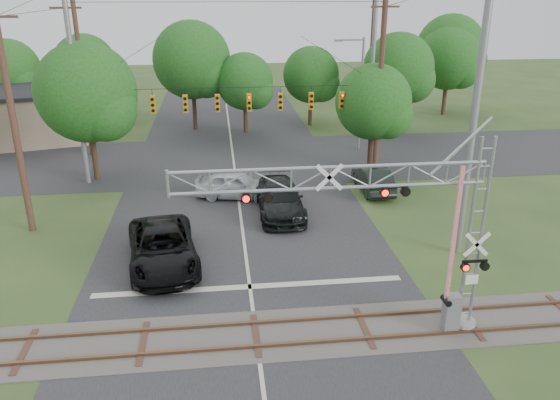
{
  "coord_description": "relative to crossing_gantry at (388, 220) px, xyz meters",
  "views": [
    {
      "loc": [
        -1.08,
        -14.56,
        11.69
      ],
      "look_at": [
        1.51,
        7.5,
        3.1
      ],
      "focal_mm": 35.0,
      "sensor_mm": 36.0,
      "label": 1
    }
  ],
  "objects": [
    {
      "name": "treeline",
      "position": [
        -2.61,
        31.89,
        0.94
      ],
      "size": [
        51.4,
        26.18,
        9.56
      ],
      "color": "#3B271A",
      "rests_on": "ground"
    },
    {
      "name": "suv_dark",
      "position": [
        3.87,
        14.73,
        -3.72
      ],
      "size": [
        1.64,
        4.67,
        1.54
      ],
      "primitive_type": "imported",
      "rotation": [
        0.0,
        0.0,
        3.15
      ],
      "color": "black",
      "rests_on": "ground"
    },
    {
      "name": "road_cross",
      "position": [
        -4.47,
        22.36,
        -4.48
      ],
      "size": [
        90.0,
        12.0,
        0.02
      ],
      "primitive_type": "cube",
      "color": "#27272A",
      "rests_on": "ground"
    },
    {
      "name": "streetlight",
      "position": [
        5.15,
        23.95,
        0.24
      ],
      "size": [
        2.26,
        0.24,
        8.47
      ],
      "color": "gray",
      "rests_on": "ground"
    },
    {
      "name": "crossing_gantry",
      "position": [
        0.0,
        0.0,
        0.0
      ],
      "size": [
        10.86,
        0.93,
        7.25
      ],
      "color": "gray",
      "rests_on": "ground"
    },
    {
      "name": "sedan_silver",
      "position": [
        -4.6,
        14.56,
        -3.68
      ],
      "size": [
        5.09,
        2.9,
        1.63
      ],
      "primitive_type": "imported",
      "rotation": [
        0.0,
        0.0,
        1.36
      ],
      "color": "silver",
      "rests_on": "ground"
    },
    {
      "name": "railroad_track",
      "position": [
        -4.47,
        0.36,
        -4.46
      ],
      "size": [
        90.0,
        3.2,
        0.17
      ],
      "color": "#514C46",
      "rests_on": "ground"
    },
    {
      "name": "traffic_signal_span",
      "position": [
        -3.61,
        18.36,
        1.09
      ],
      "size": [
        19.34,
        0.36,
        11.5
      ],
      "color": "gray",
      "rests_on": "ground"
    },
    {
      "name": "ground",
      "position": [
        -4.47,
        -1.64,
        -4.49
      ],
      "size": [
        160.0,
        160.0,
        0.0
      ],
      "primitive_type": "plane",
      "color": "#304520",
      "rests_on": "ground"
    },
    {
      "name": "utility_poles",
      "position": [
        -1.69,
        20.56,
        1.73
      ],
      "size": [
        25.94,
        27.63,
        12.9
      ],
      "color": "#3F261D",
      "rests_on": "ground"
    },
    {
      "name": "pickup_black",
      "position": [
        -8.21,
        6.31,
        -3.61
      ],
      "size": [
        3.79,
        6.68,
        1.76
      ],
      "primitive_type": "imported",
      "rotation": [
        0.0,
        0.0,
        0.14
      ],
      "color": "black",
      "rests_on": "ground"
    },
    {
      "name": "car_dark",
      "position": [
        -2.27,
        11.8,
        -3.62
      ],
      "size": [
        2.44,
        5.98,
        1.74
      ],
      "primitive_type": "imported",
      "rotation": [
        0.0,
        0.0,
        -0.0
      ],
      "color": "black",
      "rests_on": "ground"
    },
    {
      "name": "road_main",
      "position": [
        -4.47,
        8.36,
        -4.48
      ],
      "size": [
        14.0,
        90.0,
        0.02
      ],
      "primitive_type": "cube",
      "color": "#27272A",
      "rests_on": "ground"
    }
  ]
}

